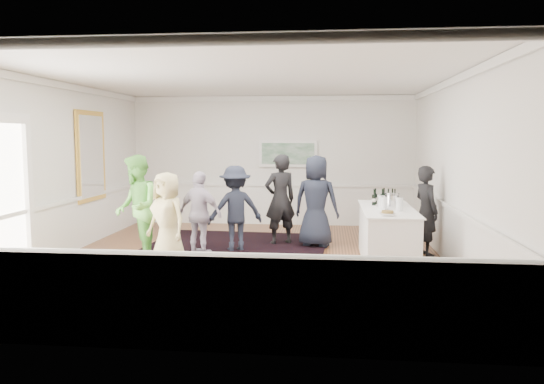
# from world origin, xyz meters

# --- Properties ---
(floor) EXTENTS (8.00, 8.00, 0.00)m
(floor) POSITION_xyz_m (0.00, 0.00, 0.00)
(floor) COLOR brown
(floor) RESTS_ON ground
(ceiling) EXTENTS (7.00, 8.00, 0.02)m
(ceiling) POSITION_xyz_m (0.00, 0.00, 3.20)
(ceiling) COLOR white
(ceiling) RESTS_ON wall_back
(wall_left) EXTENTS (0.02, 8.00, 3.20)m
(wall_left) POSITION_xyz_m (-3.50, 0.00, 1.60)
(wall_left) COLOR white
(wall_left) RESTS_ON floor
(wall_right) EXTENTS (0.02, 8.00, 3.20)m
(wall_right) POSITION_xyz_m (3.50, 0.00, 1.60)
(wall_right) COLOR white
(wall_right) RESTS_ON floor
(wall_back) EXTENTS (7.00, 0.02, 3.20)m
(wall_back) POSITION_xyz_m (0.00, 4.00, 1.60)
(wall_back) COLOR white
(wall_back) RESTS_ON floor
(wall_front) EXTENTS (7.00, 0.02, 3.20)m
(wall_front) POSITION_xyz_m (0.00, -4.00, 1.60)
(wall_front) COLOR white
(wall_front) RESTS_ON floor
(wainscoting) EXTENTS (7.00, 8.00, 1.00)m
(wainscoting) POSITION_xyz_m (0.00, 0.00, 0.50)
(wainscoting) COLOR white
(wainscoting) RESTS_ON floor
(mirror) EXTENTS (0.05, 1.25, 1.85)m
(mirror) POSITION_xyz_m (-3.45, 1.30, 1.80)
(mirror) COLOR #F5BF48
(mirror) RESTS_ON wall_left
(landscape_painting) EXTENTS (1.44, 0.06, 0.66)m
(landscape_painting) POSITION_xyz_m (0.40, 3.95, 1.78)
(landscape_painting) COLOR white
(landscape_painting) RESTS_ON wall_back
(area_rug) EXTENTS (3.82, 4.86, 0.02)m
(area_rug) POSITION_xyz_m (-0.48, 0.42, 0.01)
(area_rug) COLOR black
(area_rug) RESTS_ON floor
(serving_table) EXTENTS (0.90, 2.36, 0.96)m
(serving_table) POSITION_xyz_m (2.43, 0.19, 0.48)
(serving_table) COLOR white
(serving_table) RESTS_ON floor
(bartender) EXTENTS (0.59, 0.71, 1.67)m
(bartender) POSITION_xyz_m (3.20, 0.79, 0.83)
(bartender) COLOR black
(bartender) RESTS_ON floor
(guest_tan) EXTENTS (0.94, 0.84, 1.61)m
(guest_tan) POSITION_xyz_m (-1.30, -0.53, 0.80)
(guest_tan) COLOR #D0C282
(guest_tan) RESTS_ON floor
(guest_green) EXTENTS (1.03, 1.13, 1.88)m
(guest_green) POSITION_xyz_m (-1.98, -0.13, 0.94)
(guest_green) COLOR #67C14D
(guest_green) RESTS_ON floor
(guest_lilac) EXTENTS (1.00, 0.71, 1.57)m
(guest_lilac) POSITION_xyz_m (-0.94, 0.31, 0.79)
(guest_lilac) COLOR #C0B2C7
(guest_lilac) RESTS_ON floor
(guest_dark_a) EXTENTS (1.22, 0.98, 1.65)m
(guest_dark_a) POSITION_xyz_m (-0.38, 0.83, 0.82)
(guest_dark_a) COLOR #1B202E
(guest_dark_a) RESTS_ON floor
(guest_dark_b) EXTENTS (0.80, 0.71, 1.85)m
(guest_dark_b) POSITION_xyz_m (0.42, 1.56, 0.92)
(guest_dark_b) COLOR black
(guest_dark_b) RESTS_ON floor
(guest_navy) EXTENTS (1.01, 0.78, 1.84)m
(guest_navy) POSITION_xyz_m (1.16, 1.39, 0.92)
(guest_navy) COLOR #1B202E
(guest_navy) RESTS_ON floor
(wine_bottles) EXTENTS (0.46, 0.32, 0.31)m
(wine_bottles) POSITION_xyz_m (2.43, 0.69, 1.11)
(wine_bottles) COLOR black
(wine_bottles) RESTS_ON serving_table
(juice_pitchers) EXTENTS (0.38, 0.40, 0.24)m
(juice_pitchers) POSITION_xyz_m (2.42, -0.02, 1.08)
(juice_pitchers) COLOR #7BBF44
(juice_pitchers) RESTS_ON serving_table
(ice_bucket) EXTENTS (0.26, 0.26, 0.25)m
(ice_bucket) POSITION_xyz_m (2.52, 0.40, 1.07)
(ice_bucket) COLOR silver
(ice_bucket) RESTS_ON serving_table
(nut_bowl) EXTENTS (0.25, 0.25, 0.08)m
(nut_bowl) POSITION_xyz_m (2.33, -0.70, 0.99)
(nut_bowl) COLOR white
(nut_bowl) RESTS_ON serving_table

